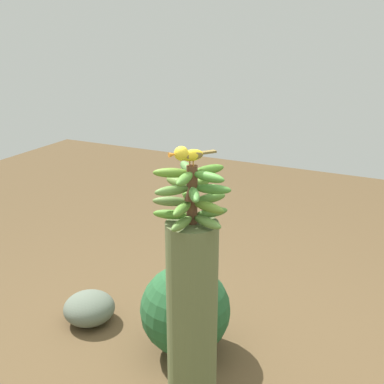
# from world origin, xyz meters

# --- Properties ---
(banana_tree) EXTENTS (0.21, 0.21, 0.93)m
(banana_tree) POSITION_xyz_m (0.00, 0.00, 0.46)
(banana_tree) COLOR #5B663D
(banana_tree) RESTS_ON ground
(banana_bunch) EXTENTS (0.30, 0.30, 0.23)m
(banana_bunch) POSITION_xyz_m (-0.00, -0.00, 1.04)
(banana_bunch) COLOR brown
(banana_bunch) RESTS_ON banana_tree
(perched_bird) EXTENTS (0.17, 0.13, 0.08)m
(perched_bird) POSITION_xyz_m (-0.01, 0.01, 1.20)
(perched_bird) COLOR #C68933
(perched_bird) RESTS_ON banana_bunch
(garden_rock) EXTENTS (0.40, 0.40, 0.18)m
(garden_rock) POSITION_xyz_m (0.40, 0.85, 0.09)
(garden_rock) COLOR #5B6656
(garden_rock) RESTS_ON ground
(tropical_shrub) EXTENTS (0.46, 0.46, 0.48)m
(tropical_shrub) POSITION_xyz_m (0.40, 0.24, 0.25)
(tropical_shrub) COLOR brown
(tropical_shrub) RESTS_ON ground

